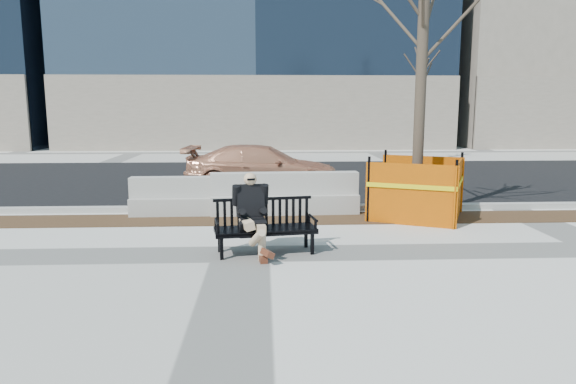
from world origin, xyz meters
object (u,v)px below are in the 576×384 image
(bench, at_px, (266,253))
(tree_fence, at_px, (415,217))
(seated_man, at_px, (252,253))
(jersey_barrier_left, at_px, (200,214))
(sedan, at_px, (263,190))
(jersey_barrier_right, at_px, (285,213))

(bench, relative_size, tree_fence, 0.25)
(seated_man, distance_m, tree_fence, 4.41)
(bench, height_order, jersey_barrier_left, bench)
(bench, height_order, tree_fence, tree_fence)
(bench, relative_size, sedan, 0.38)
(seated_man, xyz_separation_m, tree_fence, (3.52, 2.65, 0.00))
(bench, bearing_deg, jersey_barrier_right, 73.07)
(bench, distance_m, jersey_barrier_right, 3.21)
(tree_fence, relative_size, jersey_barrier_left, 2.29)
(bench, relative_size, jersey_barrier_left, 0.56)
(jersey_barrier_right, bearing_deg, seated_man, -104.13)
(seated_man, height_order, jersey_barrier_left, seated_man)
(jersey_barrier_right, bearing_deg, bench, -100.11)
(jersey_barrier_left, bearing_deg, sedan, 66.41)
(bench, bearing_deg, jersey_barrier_left, 105.97)
(seated_man, bearing_deg, jersey_barrier_right, 69.05)
(jersey_barrier_left, xyz_separation_m, jersey_barrier_right, (1.92, 0.02, 0.00))
(jersey_barrier_left, bearing_deg, seated_man, -69.58)
(tree_fence, bearing_deg, bench, -141.04)
(jersey_barrier_right, bearing_deg, tree_fence, -12.46)
(seated_man, height_order, sedan, seated_man)
(tree_fence, relative_size, jersey_barrier_right, 2.09)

